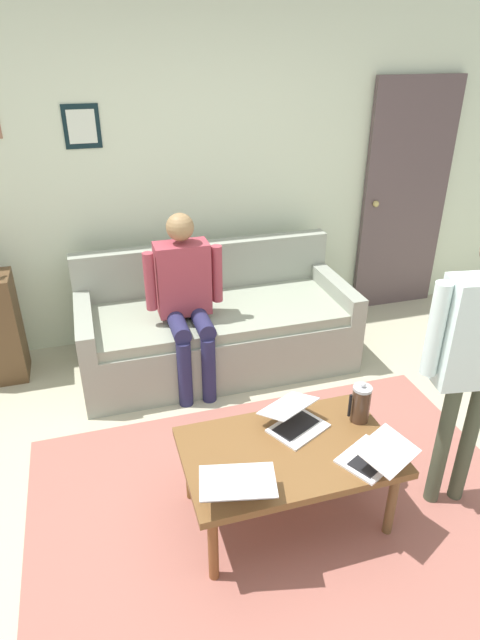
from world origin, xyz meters
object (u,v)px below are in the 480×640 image
(laptop_left, at_px, (295,420))
(person_standing, at_px, (479,345))
(laptop_center, at_px, (237,482))
(person_seated, at_px, (186,294))
(couch, at_px, (215,327))
(coffee_table, at_px, (288,456))
(interior_door, at_px, (405,199))
(laptop_right, at_px, (375,456))
(french_press, at_px, (361,404))

(laptop_left, distance_m, person_standing, 1.00)
(laptop_center, distance_m, person_seated, 1.62)
(couch, xyz_separation_m, coffee_table, (0.03, 1.64, 0.11))
(interior_door, xyz_separation_m, couch, (1.91, 0.55, -0.72))
(interior_door, relative_size, laptop_left, 5.30)
(coffee_table, distance_m, person_standing, 1.09)
(couch, xyz_separation_m, laptop_right, (-0.34, 1.85, 0.20))
(coffee_table, bearing_deg, interior_door, -131.51)
(coffee_table, distance_m, french_press, 0.49)
(laptop_right, xyz_separation_m, person_seated, (0.60, -1.63, 0.22))
(laptop_left, distance_m, laptop_right, 0.46)
(coffee_table, distance_m, laptop_center, 0.39)
(coffee_table, bearing_deg, laptop_center, 29.47)
(couch, distance_m, person_standing, 2.10)
(laptop_right, bearing_deg, couch, -79.66)
(person_standing, bearing_deg, laptop_left, -20.34)
(person_standing, bearing_deg, interior_door, -114.02)
(laptop_left, xyz_separation_m, laptop_right, (-0.27, 0.37, 0.00))
(couch, bearing_deg, person_standing, 116.03)
(laptop_right, bearing_deg, french_press, -104.69)
(coffee_table, xyz_separation_m, french_press, (-0.45, -0.11, 0.16))
(laptop_center, xyz_separation_m, laptop_right, (-0.70, 0.03, -0.00))
(laptop_left, relative_size, person_seated, 0.30)
(laptop_center, height_order, laptop_right, laptop_right)
(couch, xyz_separation_m, laptop_center, (0.36, 1.83, 0.20))
(interior_door, relative_size, person_standing, 1.31)
(interior_door, distance_m, person_seated, 2.33)
(laptop_center, xyz_separation_m, person_standing, (-1.23, -0.04, 0.50))
(interior_door, height_order, laptop_right, interior_door)
(couch, xyz_separation_m, person_standing, (-0.87, 1.78, 0.70))
(interior_door, height_order, coffee_table, interior_door)
(coffee_table, xyz_separation_m, laptop_right, (-0.37, 0.22, 0.09))
(laptop_center, relative_size, french_press, 1.64)
(couch, bearing_deg, person_seated, 40.80)
(person_standing, bearing_deg, person_seated, -53.93)
(interior_door, bearing_deg, french_press, 54.44)
(laptop_right, height_order, person_standing, person_standing)
(laptop_right, height_order, person_seated, person_seated)
(interior_door, distance_m, french_press, 2.59)
(interior_door, distance_m, person_standing, 2.55)
(laptop_left, bearing_deg, couch, -87.55)
(laptop_center, relative_size, laptop_right, 1.00)
(french_press, relative_size, person_standing, 0.16)
(laptop_right, distance_m, person_standing, 0.73)
(french_press, height_order, person_standing, person_standing)
(person_standing, bearing_deg, coffee_table, -9.07)
(couch, relative_size, person_standing, 1.31)
(couch, height_order, french_press, couch)
(interior_door, xyz_separation_m, person_seated, (2.17, 0.78, -0.30))
(coffee_table, xyz_separation_m, person_standing, (-0.90, 0.14, 0.59))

